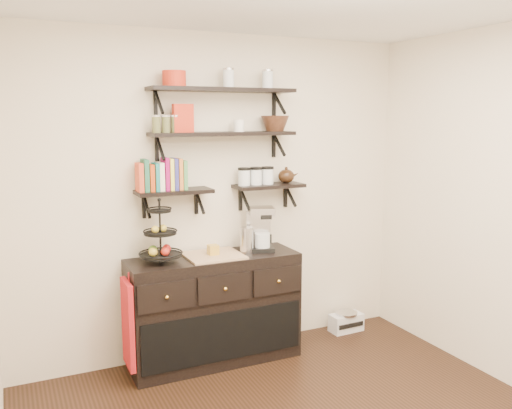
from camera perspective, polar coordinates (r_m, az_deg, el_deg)
The scene contains 19 objects.
back_wall at distance 4.60m, azimuth -4.02°, elevation 0.82°, with size 3.50×0.02×2.70m, color silver.
shelf_top at distance 4.44m, azimuth -3.53°, elevation 11.93°, with size 1.20×0.27×0.23m.
shelf_mid at distance 4.43m, azimuth -3.49°, elevation 7.40°, with size 1.20×0.27×0.23m.
shelf_low_left at distance 4.35m, azimuth -8.65°, elevation 1.27°, with size 0.60×0.25×0.23m.
shelf_low_right at distance 4.65m, azimuth 1.33°, elevation 1.90°, with size 0.60×0.25×0.23m.
cookbooks at distance 4.31m, azimuth -9.81°, elevation 2.99°, with size 0.36×0.15×0.26m.
glass_canisters at distance 4.59m, azimuth -0.00°, elevation 2.89°, with size 0.32×0.10×0.13m.
sideboard at distance 4.57m, azimuth -4.42°, elevation -10.90°, with size 1.40×0.50×0.92m.
fruit_stand at distance 4.27m, azimuth -10.00°, elevation -3.84°, with size 0.33×0.33×0.48m.
candle at distance 4.42m, azimuth -4.54°, elevation -4.76°, with size 0.08×0.08×0.08m, color #BB8F2B.
coffee_maker at distance 4.58m, azimuth 0.43°, elevation -2.66°, with size 0.25×0.25×0.37m.
thermal_carafe at distance 4.49m, azimuth -0.98°, elevation -3.78°, with size 0.11×0.11×0.22m, color silver.
apron at distance 4.28m, azimuth -13.33°, elevation -12.17°, with size 0.04×0.29×0.67m, color #A11115.
radio at distance 5.34m, azimuth 9.47°, elevation -12.06°, with size 0.32×0.22×0.19m.
recipe_box at distance 4.31m, azimuth -7.70°, elevation 8.99°, with size 0.16×0.06×0.22m, color red.
walnut_bowl at distance 4.62m, azimuth 2.02°, elevation 8.53°, with size 0.24×0.24×0.13m, color black, non-canonical shape.
ramekins at distance 4.48m, azimuth -1.82°, elevation 8.29°, with size 0.09×0.09×0.10m, color white.
teapot at distance 4.72m, azimuth 3.20°, elevation 3.13°, with size 0.19×0.14×0.14m, color black, non-canonical shape.
red_pot at distance 4.31m, azimuth -8.61°, elevation 12.97°, with size 0.18×0.18×0.12m, color red.
Camera 1 is at (-1.63, -2.50, 2.03)m, focal length 38.00 mm.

